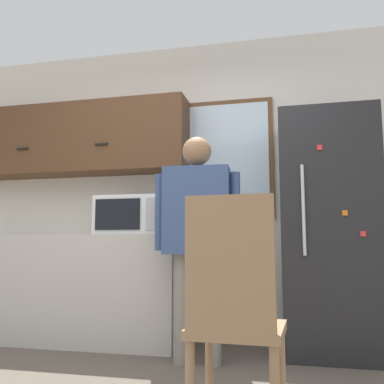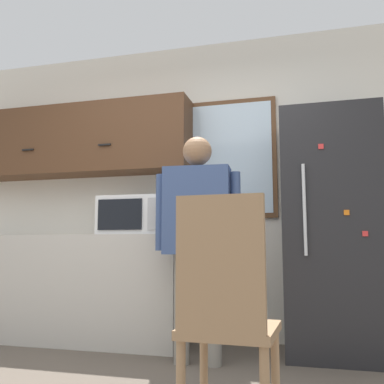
{
  "view_description": "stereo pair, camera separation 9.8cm",
  "coord_description": "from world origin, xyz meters",
  "px_view_note": "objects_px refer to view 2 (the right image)",
  "views": [
    {
      "loc": [
        0.92,
        -1.82,
        0.81
      ],
      "look_at": [
        0.26,
        1.07,
        1.18
      ],
      "focal_mm": 40.0,
      "sensor_mm": 36.0,
      "label": 1
    },
    {
      "loc": [
        1.02,
        -1.79,
        0.81
      ],
      "look_at": [
        0.26,
        1.07,
        1.18
      ],
      "focal_mm": 40.0,
      "sensor_mm": 36.0,
      "label": 2
    }
  ],
  "objects_px": {
    "microwave": "(135,216)",
    "person": "(197,222)",
    "refrigerator": "(332,232)",
    "chair": "(226,308)"
  },
  "relations": [
    {
      "from": "microwave",
      "to": "person",
      "type": "bearing_deg",
      "value": -31.72
    },
    {
      "from": "microwave",
      "to": "chair",
      "type": "xyz_separation_m",
      "value": [
        1.05,
        -1.53,
        -0.51
      ]
    },
    {
      "from": "person",
      "to": "microwave",
      "type": "bearing_deg",
      "value": 144.43
    },
    {
      "from": "person",
      "to": "chair",
      "type": "relative_size",
      "value": 1.57
    },
    {
      "from": "person",
      "to": "refrigerator",
      "type": "xyz_separation_m",
      "value": [
        0.94,
        0.45,
        -0.06
      ]
    },
    {
      "from": "person",
      "to": "refrigerator",
      "type": "bearing_deg",
      "value": 21.81
    },
    {
      "from": "microwave",
      "to": "refrigerator",
      "type": "relative_size",
      "value": 0.29
    },
    {
      "from": "chair",
      "to": "refrigerator",
      "type": "bearing_deg",
      "value": -105.99
    },
    {
      "from": "refrigerator",
      "to": "chair",
      "type": "height_order",
      "value": "refrigerator"
    },
    {
      "from": "microwave",
      "to": "person",
      "type": "relative_size",
      "value": 0.34
    }
  ]
}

